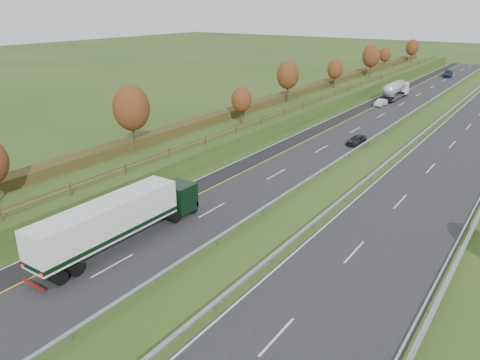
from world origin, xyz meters
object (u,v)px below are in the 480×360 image
at_px(box_lorry, 118,219).
at_px(road_tanker, 395,90).
at_px(car_small_far, 448,74).
at_px(car_silver_mid, 381,102).
at_px(car_dark_near, 357,140).

relative_size(box_lorry, road_tanker, 1.45).
bearing_deg(road_tanker, car_small_far, 86.75).
xyz_separation_m(box_lorry, car_silver_mid, (-0.90, 65.63, -1.66)).
relative_size(road_tanker, car_small_far, 1.98).
height_order(box_lorry, car_dark_near, box_lorry).
xyz_separation_m(car_silver_mid, car_small_far, (2.19, 47.28, 0.19)).
distance_m(road_tanker, car_dark_near, 36.61).
bearing_deg(car_small_far, road_tanker, -100.29).
relative_size(car_dark_near, car_silver_mid, 1.00).
height_order(car_dark_near, car_silver_mid, car_dark_near).
height_order(road_tanker, car_small_far, road_tanker).
xyz_separation_m(box_lorry, car_dark_near, (5.01, 38.10, -1.63)).
relative_size(road_tanker, car_silver_mid, 2.91).
xyz_separation_m(road_tanker, car_silver_mid, (0.01, -8.58, -1.19)).
distance_m(box_lorry, car_small_far, 112.92).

